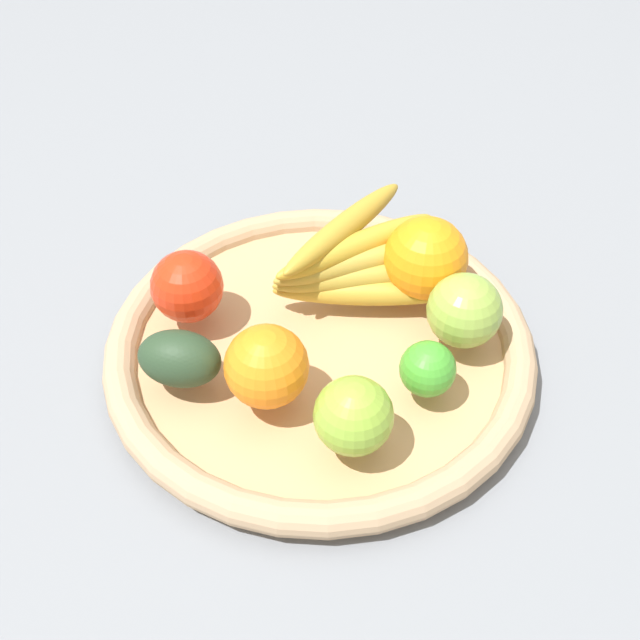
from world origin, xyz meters
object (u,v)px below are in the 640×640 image
Objects in this scene: lime_0 at (428,369)px; banana_bunch at (358,261)px; apple_2 at (353,416)px; avocado at (179,359)px; orange_0 at (267,367)px; apple_0 at (464,310)px; apple_1 at (187,286)px; orange_1 at (426,258)px.

banana_bunch is at bearing 55.34° from lime_0.
apple_2 is 0.19m from banana_bunch.
avocado is at bearing 118.83° from lime_0.
lime_0 is (-0.08, -0.12, -0.01)m from banana_bunch.
apple_2 is 0.09m from orange_0.
apple_0 is 0.95× the size of orange_0.
apple_0 is at bearing 0.17° from lime_0.
apple_2 is at bearing -82.94° from avocado.
orange_0 reaches higher than apple_1.
lime_0 is at bearing -16.90° from apple_2.
orange_1 is at bearing 9.98° from apple_2.
banana_bunch reaches higher than apple_1.
orange_0 is 0.21m from orange_1.
orange_1 reaches higher than apple_2.
apple_1 is (0.05, 0.22, 0.00)m from apple_2.
apple_2 is 0.95× the size of apple_0.
avocado is at bearing 133.14° from apple_0.
apple_2 is 0.81× the size of orange_1.
banana_bunch is 0.16m from orange_0.
apple_0 is 1.40× the size of lime_0.
lime_0 is (0.09, -0.03, -0.01)m from apple_2.
avocado is (-0.03, 0.08, -0.01)m from orange_0.
avocado is at bearing 149.29° from orange_1.
orange_0 is 0.98× the size of avocado.
apple_1 is (-0.15, 0.18, -0.01)m from orange_1.
orange_1 is (0.04, 0.06, 0.01)m from apple_0.
banana_bunch is 0.15m from lime_0.
lime_0 is at bearing -179.83° from apple_0.
banana_bunch is 2.41× the size of avocado.
apple_1 is at bearing 130.16° from orange_1.
apple_2 is 1.33× the size of lime_0.
orange_0 is at bearing -72.25° from avocado.
apple_0 reaches higher than apple_2.
avocado is (-0.22, 0.13, -0.02)m from orange_1.
apple_0 is 0.19m from orange_0.
orange_1 is at bearing -30.71° from avocado.
orange_1 is 1.64× the size of lime_0.
apple_0 is at bearing -46.86° from avocado.
orange_0 is at bearing 87.14° from apple_2.
orange_1 reaches higher than avocado.
orange_1 is 1.09× the size of avocado.
lime_0 is (-0.12, -0.06, -0.02)m from orange_1.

